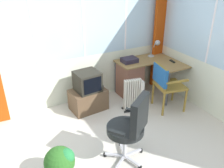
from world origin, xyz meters
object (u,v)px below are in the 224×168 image
object	(u,v)px
office_chair	(131,125)
tv_on_stand	(88,93)
space_heater	(134,95)
tv_remote	(172,61)
potted_plant	(61,162)
desk_lamp	(156,46)
wooden_armchair	(165,81)
paper_tray	(129,60)
desk	(132,77)

from	to	relation	value
office_chair	tv_on_stand	size ratio (longest dim) A/B	1.35
space_heater	tv_on_stand	bearing A→B (deg)	151.09
tv_on_stand	space_heater	bearing A→B (deg)	-28.91
tv_remote	potted_plant	world-z (taller)	tv_remote
tv_on_stand	desk_lamp	bearing A→B (deg)	5.44
tv_remote	wooden_armchair	size ratio (longest dim) A/B	0.17
office_chair	potted_plant	size ratio (longest dim) A/B	2.26
wooden_armchair	tv_on_stand	bearing A→B (deg)	152.67
office_chair	space_heater	distance (m)	1.37
desk_lamp	space_heater	world-z (taller)	desk_lamp
tv_on_stand	potted_plant	distance (m)	1.65
office_chair	tv_on_stand	world-z (taller)	office_chair
space_heater	wooden_armchair	bearing A→B (deg)	-24.90
paper_tray	wooden_armchair	bearing A→B (deg)	-69.99
paper_tray	wooden_armchair	world-z (taller)	wooden_armchair
wooden_armchair	tv_on_stand	distance (m)	1.41
potted_plant	paper_tray	bearing A→B (deg)	38.00
potted_plant	tv_on_stand	bearing A→B (deg)	55.11
tv_remote	space_heater	world-z (taller)	tv_remote
office_chair	tv_on_stand	distance (m)	1.53
tv_remote	tv_on_stand	size ratio (longest dim) A/B	0.20
paper_tray	tv_on_stand	distance (m)	1.06
desk	tv_on_stand	xyz separation A→B (m)	(-1.02, -0.09, -0.06)
desk_lamp	space_heater	size ratio (longest dim) A/B	0.57
desk	wooden_armchair	xyz separation A→B (m)	(0.22, -0.73, 0.18)
desk	paper_tray	size ratio (longest dim) A/B	3.83
tv_remote	tv_on_stand	distance (m)	1.79
desk_lamp	office_chair	xyz separation A→B (m)	(-1.64, -1.66, -0.35)
wooden_armchair	paper_tray	bearing A→B (deg)	110.01
desk	tv_remote	distance (m)	0.86
desk	space_heater	distance (m)	0.58
paper_tray	office_chair	xyz separation A→B (m)	(-0.98, -1.64, -0.17)
desk	tv_remote	size ratio (longest dim) A/B	7.65
desk_lamp	wooden_armchair	size ratio (longest dim) A/B	0.40
paper_tray	desk_lamp	bearing A→B (deg)	1.96
paper_tray	tv_on_stand	xyz separation A→B (m)	(-0.96, -0.13, -0.44)
desk	office_chair	world-z (taller)	office_chair
paper_tray	potted_plant	xyz separation A→B (m)	(-1.90, -1.49, -0.52)
wooden_armchair	space_heater	world-z (taller)	wooden_armchair
wooden_armchair	potted_plant	bearing A→B (deg)	-161.86
desk_lamp	office_chair	distance (m)	2.36
office_chair	potted_plant	world-z (taller)	office_chair
tv_on_stand	wooden_armchair	bearing A→B (deg)	-27.33
office_chair	potted_plant	bearing A→B (deg)	170.56
paper_tray	desk	bearing A→B (deg)	-32.30
desk	desk_lamp	size ratio (longest dim) A/B	3.24
tv_on_stand	space_heater	xyz separation A→B (m)	(0.74, -0.41, -0.02)
potted_plant	space_heater	bearing A→B (deg)	29.32
potted_plant	desk_lamp	bearing A→B (deg)	30.52
wooden_armchair	office_chair	xyz separation A→B (m)	(-1.26, -0.87, 0.03)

